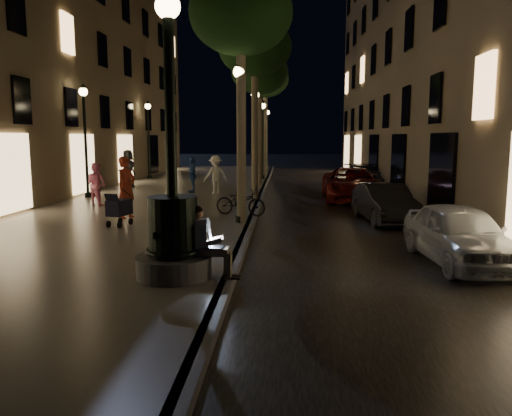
# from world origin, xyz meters

# --- Properties ---
(ground) EXTENTS (120.00, 120.00, 0.00)m
(ground) POSITION_xyz_m (0.00, 15.00, 0.00)
(ground) COLOR black
(ground) RESTS_ON ground
(cobble_lane) EXTENTS (6.00, 45.00, 0.02)m
(cobble_lane) POSITION_xyz_m (3.00, 15.00, 0.01)
(cobble_lane) COLOR black
(cobble_lane) RESTS_ON ground
(promenade) EXTENTS (8.00, 45.00, 0.20)m
(promenade) POSITION_xyz_m (-4.00, 15.00, 0.10)
(promenade) COLOR slate
(promenade) RESTS_ON ground
(curb_strip) EXTENTS (0.25, 45.00, 0.20)m
(curb_strip) POSITION_xyz_m (0.00, 15.00, 0.10)
(curb_strip) COLOR #59595B
(curb_strip) RESTS_ON ground
(building_right) EXTENTS (8.00, 36.00, 15.00)m
(building_right) POSITION_xyz_m (10.00, 18.00, 7.50)
(building_right) COLOR #746148
(building_right) RESTS_ON ground
(building_left) EXTENTS (8.00, 36.00, 15.00)m
(building_left) POSITION_xyz_m (-12.00, 18.00, 7.50)
(building_left) COLOR #746148
(building_left) RESTS_ON ground
(fountain_lamppost) EXTENTS (1.40, 1.40, 5.21)m
(fountain_lamppost) POSITION_xyz_m (-1.00, 2.00, 1.21)
(fountain_lamppost) COLOR #59595B
(fountain_lamppost) RESTS_ON promenade
(seated_man_laptop) EXTENTS (0.97, 0.33, 1.34)m
(seated_man_laptop) POSITION_xyz_m (-0.39, 2.00, 0.91)
(seated_man_laptop) COLOR tan
(seated_man_laptop) RESTS_ON promenade
(tree_near) EXTENTS (3.00, 3.00, 7.30)m
(tree_near) POSITION_xyz_m (-0.25, 8.00, 6.24)
(tree_near) COLOR #6B604C
(tree_near) RESTS_ON promenade
(tree_second) EXTENTS (3.00, 3.00, 7.40)m
(tree_second) POSITION_xyz_m (-0.20, 14.00, 6.33)
(tree_second) COLOR #6B604C
(tree_second) RESTS_ON promenade
(tree_third) EXTENTS (3.00, 3.00, 7.20)m
(tree_third) POSITION_xyz_m (-0.30, 20.00, 6.14)
(tree_third) COLOR #6B604C
(tree_third) RESTS_ON promenade
(tree_far) EXTENTS (3.00, 3.00, 7.50)m
(tree_far) POSITION_xyz_m (-0.22, 26.00, 6.43)
(tree_far) COLOR #6B604C
(tree_far) RESTS_ON promenade
(lamp_curb_a) EXTENTS (0.36, 0.36, 4.81)m
(lamp_curb_a) POSITION_xyz_m (-0.30, 8.00, 3.24)
(lamp_curb_a) COLOR black
(lamp_curb_a) RESTS_ON promenade
(lamp_curb_b) EXTENTS (0.36, 0.36, 4.81)m
(lamp_curb_b) POSITION_xyz_m (-0.30, 16.00, 3.24)
(lamp_curb_b) COLOR black
(lamp_curb_b) RESTS_ON promenade
(lamp_curb_c) EXTENTS (0.36, 0.36, 4.81)m
(lamp_curb_c) POSITION_xyz_m (-0.30, 24.00, 3.24)
(lamp_curb_c) COLOR black
(lamp_curb_c) RESTS_ON promenade
(lamp_curb_d) EXTENTS (0.36, 0.36, 4.81)m
(lamp_curb_d) POSITION_xyz_m (-0.30, 32.00, 3.24)
(lamp_curb_d) COLOR black
(lamp_curb_d) RESTS_ON promenade
(lamp_left_b) EXTENTS (0.36, 0.36, 4.81)m
(lamp_left_b) POSITION_xyz_m (-7.40, 14.00, 3.24)
(lamp_left_b) COLOR black
(lamp_left_b) RESTS_ON promenade
(lamp_left_c) EXTENTS (0.36, 0.36, 4.81)m
(lamp_left_c) POSITION_xyz_m (-7.40, 24.00, 3.24)
(lamp_left_c) COLOR black
(lamp_left_c) RESTS_ON promenade
(stroller) EXTENTS (0.62, 1.08, 1.08)m
(stroller) POSITION_xyz_m (-3.74, 7.15, 0.74)
(stroller) COLOR black
(stroller) RESTS_ON promenade
(car_front) EXTENTS (1.83, 3.99, 1.33)m
(car_front) POSITION_xyz_m (4.88, 4.07, 0.66)
(car_front) COLOR #AFB4B7
(car_front) RESTS_ON ground
(car_second) EXTENTS (1.72, 3.94, 1.26)m
(car_second) POSITION_xyz_m (4.32, 9.48, 0.63)
(car_second) COLOR black
(car_second) RESTS_ON ground
(car_third) EXTENTS (2.52, 5.23, 1.44)m
(car_third) POSITION_xyz_m (4.00, 14.99, 0.72)
(car_third) COLOR maroon
(car_third) RESTS_ON ground
(car_rear) EXTENTS (1.93, 4.55, 1.31)m
(car_rear) POSITION_xyz_m (5.20, 19.75, 0.66)
(car_rear) COLOR #2E2D32
(car_rear) RESTS_ON ground
(pedestrian_red) EXTENTS (0.73, 0.85, 1.96)m
(pedestrian_red) POSITION_xyz_m (-3.99, 8.65, 1.18)
(pedestrian_red) COLOR #AD3922
(pedestrian_red) RESTS_ON promenade
(pedestrian_pink) EXTENTS (0.97, 0.89, 1.62)m
(pedestrian_pink) POSITION_xyz_m (-6.02, 11.42, 1.01)
(pedestrian_pink) COLOR pink
(pedestrian_pink) RESTS_ON promenade
(pedestrian_white) EXTENTS (1.29, 1.08, 1.74)m
(pedestrian_white) POSITION_xyz_m (-2.09, 15.70, 1.07)
(pedestrian_white) COLOR white
(pedestrian_white) RESTS_ON promenade
(pedestrian_blue) EXTENTS (0.57, 1.03, 1.66)m
(pedestrian_blue) POSITION_xyz_m (-3.22, 16.03, 1.03)
(pedestrian_blue) COLOR #274C90
(pedestrian_blue) RESTS_ON promenade
(pedestrian_dark) EXTENTS (0.79, 1.05, 1.93)m
(pedestrian_dark) POSITION_xyz_m (-6.97, 18.30, 1.16)
(pedestrian_dark) COLOR #333438
(pedestrian_dark) RESTS_ON promenade
(bicycle) EXTENTS (1.86, 1.14, 0.92)m
(bicycle) POSITION_xyz_m (-0.40, 9.34, 0.66)
(bicycle) COLOR black
(bicycle) RESTS_ON promenade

